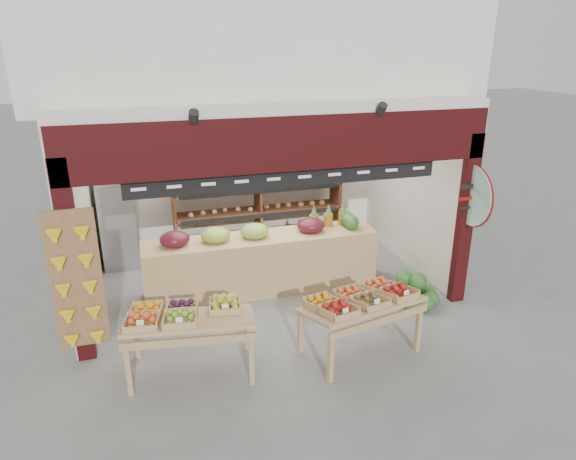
{
  "coord_description": "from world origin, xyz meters",
  "views": [
    {
      "loc": [
        -1.88,
        -7.24,
        3.89
      ],
      "look_at": [
        0.23,
        -0.2,
        1.15
      ],
      "focal_mm": 32.0,
      "sensor_mm": 36.0,
      "label": 1
    }
  ],
  "objects_px": {
    "display_table_left": "(181,317)",
    "cardboard_stack": "(205,283)",
    "back_shelving": "(258,194)",
    "watermelon_pile": "(416,293)",
    "refrigerator": "(120,222)",
    "display_table_right": "(361,301)",
    "mid_counter": "(261,261)"
  },
  "relations": [
    {
      "from": "back_shelving",
      "to": "mid_counter",
      "type": "xyz_separation_m",
      "value": [
        -0.36,
        -1.61,
        -0.65
      ]
    },
    {
      "from": "back_shelving",
      "to": "cardboard_stack",
      "type": "xyz_separation_m",
      "value": [
        -1.26,
        -1.57,
        -0.94
      ]
    },
    {
      "from": "refrigerator",
      "to": "cardboard_stack",
      "type": "xyz_separation_m",
      "value": [
        1.25,
        -1.66,
        -0.61
      ]
    },
    {
      "from": "back_shelving",
      "to": "refrigerator",
      "type": "xyz_separation_m",
      "value": [
        -2.52,
        0.08,
        -0.33
      ]
    },
    {
      "from": "back_shelving",
      "to": "watermelon_pile",
      "type": "bearing_deg",
      "value": -56.76
    },
    {
      "from": "cardboard_stack",
      "to": "mid_counter",
      "type": "height_order",
      "value": "mid_counter"
    },
    {
      "from": "back_shelving",
      "to": "display_table_left",
      "type": "bearing_deg",
      "value": -117.37
    },
    {
      "from": "cardboard_stack",
      "to": "display_table_right",
      "type": "xyz_separation_m",
      "value": [
        1.71,
        -2.15,
        0.53
      ]
    },
    {
      "from": "refrigerator",
      "to": "cardboard_stack",
      "type": "relative_size",
      "value": 1.7
    },
    {
      "from": "mid_counter",
      "to": "display_table_left",
      "type": "relative_size",
      "value": 2.3
    },
    {
      "from": "cardboard_stack",
      "to": "display_table_right",
      "type": "relative_size",
      "value": 0.6
    },
    {
      "from": "display_table_left",
      "to": "watermelon_pile",
      "type": "height_order",
      "value": "display_table_left"
    },
    {
      "from": "display_table_left",
      "to": "watermelon_pile",
      "type": "distance_m",
      "value": 3.74
    },
    {
      "from": "refrigerator",
      "to": "mid_counter",
      "type": "height_order",
      "value": "refrigerator"
    },
    {
      "from": "mid_counter",
      "to": "display_table_left",
      "type": "bearing_deg",
      "value": -127.67
    },
    {
      "from": "back_shelving",
      "to": "display_table_left",
      "type": "relative_size",
      "value": 1.95
    },
    {
      "from": "cardboard_stack",
      "to": "display_table_left",
      "type": "bearing_deg",
      "value": -105.72
    },
    {
      "from": "refrigerator",
      "to": "watermelon_pile",
      "type": "bearing_deg",
      "value": -30.54
    },
    {
      "from": "display_table_right",
      "to": "watermelon_pile",
      "type": "distance_m",
      "value": 1.76
    },
    {
      "from": "display_table_left",
      "to": "refrigerator",
      "type": "bearing_deg",
      "value": 101.4
    },
    {
      "from": "display_table_right",
      "to": "watermelon_pile",
      "type": "xyz_separation_m",
      "value": [
        1.38,
        0.94,
        -0.56
      ]
    },
    {
      "from": "refrigerator",
      "to": "display_table_right",
      "type": "xyz_separation_m",
      "value": [
        2.96,
        -3.81,
        -0.08
      ]
    },
    {
      "from": "cardboard_stack",
      "to": "watermelon_pile",
      "type": "xyz_separation_m",
      "value": [
        3.09,
        -1.21,
        -0.03
      ]
    },
    {
      "from": "refrigerator",
      "to": "watermelon_pile",
      "type": "distance_m",
      "value": 5.25
    },
    {
      "from": "mid_counter",
      "to": "display_table_right",
      "type": "xyz_separation_m",
      "value": [
        0.8,
        -2.12,
        0.24
      ]
    },
    {
      "from": "refrigerator",
      "to": "display_table_left",
      "type": "bearing_deg",
      "value": -75.7
    },
    {
      "from": "back_shelving",
      "to": "display_table_right",
      "type": "xyz_separation_m",
      "value": [
        0.45,
        -3.73,
        -0.41
      ]
    },
    {
      "from": "refrigerator",
      "to": "display_table_left",
      "type": "xyz_separation_m",
      "value": [
        0.72,
        -3.56,
        -0.07
      ]
    },
    {
      "from": "display_table_left",
      "to": "watermelon_pile",
      "type": "xyz_separation_m",
      "value": [
        3.63,
        0.69,
        -0.56
      ]
    },
    {
      "from": "refrigerator",
      "to": "display_table_left",
      "type": "distance_m",
      "value": 3.63
    },
    {
      "from": "refrigerator",
      "to": "display_table_right",
      "type": "height_order",
      "value": "refrigerator"
    },
    {
      "from": "display_table_left",
      "to": "cardboard_stack",
      "type": "bearing_deg",
      "value": 74.28
    }
  ]
}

